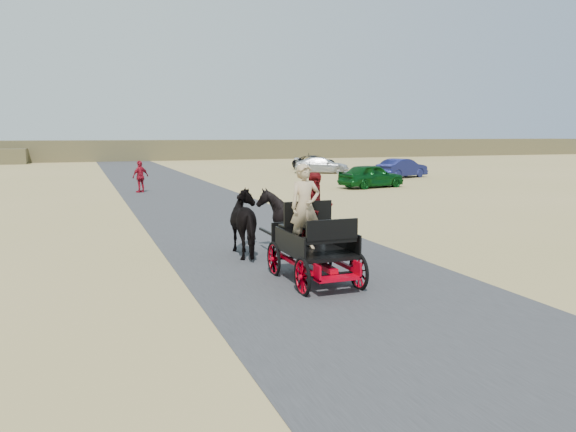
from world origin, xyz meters
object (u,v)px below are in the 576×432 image
object	(u,v)px
horse_left	(249,223)
pedestrian	(140,177)
horse_right	(289,221)
carriage	(314,265)
car_d	(315,162)
car_b	(402,168)
car_a	(371,176)
car_c	(322,165)

from	to	relation	value
horse_left	pedestrian	size ratio (longest dim) A/B	1.16
horse_right	pedestrian	xyz separation A→B (m)	(-2.04, 17.28, 0.01)
carriage	car_d	bearing A→B (deg)	66.73
car_b	car_d	distance (m)	11.90
car_a	car_b	distance (m)	8.32
car_c	car_d	bearing A→B (deg)	7.41
pedestrian	car_b	world-z (taller)	pedestrian
horse_left	car_a	size ratio (longest dim) A/B	0.49
car_b	car_d	bearing A→B (deg)	-9.97
car_c	car_a	bearing A→B (deg)	-165.71
pedestrian	car_d	distance (m)	23.27
carriage	car_c	xyz separation A→B (m)	(13.86, 30.81, 0.28)
car_b	car_c	distance (m)	7.32
horse_left	car_d	xyz separation A→B (m)	(16.09, 33.14, -0.24)
carriage	car_d	xyz separation A→B (m)	(15.54, 36.14, 0.25)
car_b	pedestrian	bearing A→B (deg)	83.46
horse_left	car_a	world-z (taller)	horse_left
horse_right	car_c	xyz separation A→B (m)	(13.31, 27.81, -0.21)
horse_left	car_c	size ratio (longest dim) A/B	0.46
carriage	car_a	xyz separation A→B (m)	(11.55, 18.43, 0.34)
horse_left	car_b	xyz separation A→B (m)	(17.92, 21.38, -0.16)
horse_right	car_a	distance (m)	18.95
horse_left	car_a	distance (m)	19.61
car_a	car_d	xyz separation A→B (m)	(3.99, 17.71, -0.09)
carriage	car_c	size ratio (longest dim) A/B	0.55
carriage	pedestrian	world-z (taller)	pedestrian
car_b	car_a	bearing A→B (deg)	116.83
carriage	car_d	distance (m)	39.34
pedestrian	car_c	world-z (taller)	pedestrian
car_a	pedestrian	bearing A→B (deg)	69.79
horse_left	car_b	world-z (taller)	horse_left
carriage	car_b	xyz separation A→B (m)	(17.37, 24.38, 0.33)
car_c	carriage	bearing A→B (deg)	-179.34
car_c	car_d	xyz separation A→B (m)	(1.68, 5.33, -0.03)
carriage	car_a	size ratio (longest dim) A/B	0.58
car_b	car_d	size ratio (longest dim) A/B	0.95
horse_right	pedestrian	bearing A→B (deg)	-83.27
pedestrian	car_d	xyz separation A→B (m)	(17.03, 15.86, -0.25)
pedestrian	car_a	size ratio (longest dim) A/B	0.42
carriage	car_b	size ratio (longest dim) A/B	0.57
horse_left	car_c	distance (m)	31.32
horse_right	car_c	world-z (taller)	horse_right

